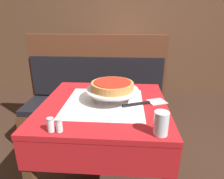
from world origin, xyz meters
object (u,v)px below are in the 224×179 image
object	(u,v)px
pizza_server	(146,103)
water_glass_near	(161,123)
pepper_shaker	(59,125)
condiment_caddy	(128,52)
dining_table_front	(104,120)
booth_bench	(95,112)
salt_shaker	(51,125)
dining_table_rear	(122,61)
pizza_pan_stand	(112,91)
deep_dish_pizza	(112,86)

from	to	relation	value
pizza_server	water_glass_near	distance (m)	0.35
pepper_shaker	condiment_caddy	distance (m)	2.01
dining_table_front	booth_bench	world-z (taller)	booth_bench
pizza_server	salt_shaker	world-z (taller)	salt_shaker
dining_table_rear	water_glass_near	world-z (taller)	water_glass_near
pizza_pan_stand	pizza_server	distance (m)	0.23
condiment_caddy	pizza_server	bearing A→B (deg)	-85.97
pepper_shaker	deep_dish_pizza	bearing A→B (deg)	59.64
pizza_server	water_glass_near	xyz separation A→B (m)	(0.03, -0.34, 0.05)
booth_bench	water_glass_near	bearing A→B (deg)	-66.01
condiment_caddy	pepper_shaker	bearing A→B (deg)	-99.34
dining_table_rear	condiment_caddy	size ratio (longest dim) A/B	4.35
dining_table_rear	pepper_shaker	world-z (taller)	pepper_shaker
dining_table_rear	pepper_shaker	bearing A→B (deg)	-96.91
water_glass_near	condiment_caddy	bearing A→B (deg)	94.32
dining_table_front	deep_dish_pizza	bearing A→B (deg)	38.01
booth_bench	pizza_pan_stand	xyz separation A→B (m)	(0.23, -0.71, 0.53)
dining_table_front	pizza_server	size ratio (longest dim) A/B	2.71
dining_table_front	pepper_shaker	size ratio (longest dim) A/B	11.64
water_glass_near	salt_shaker	xyz separation A→B (m)	(-0.52, -0.01, -0.02)
dining_table_rear	pizza_pan_stand	distance (m)	1.70
dining_table_rear	condiment_caddy	distance (m)	0.19
dining_table_rear	deep_dish_pizza	world-z (taller)	deep_dish_pizza
salt_shaker	pepper_shaker	xyz separation A→B (m)	(0.04, -0.00, -0.00)
dining_table_front	condiment_caddy	xyz separation A→B (m)	(0.15, 1.64, 0.16)
dining_table_front	condiment_caddy	distance (m)	1.65
dining_table_rear	pizza_server	size ratio (longest dim) A/B	2.79
booth_bench	pepper_shaker	bearing A→B (deg)	-89.56
pizza_server	salt_shaker	size ratio (longest dim) A/B	4.14
deep_dish_pizza	pizza_server	xyz separation A→B (m)	(0.22, -0.03, -0.10)
salt_shaker	pepper_shaker	distance (m)	0.04
salt_shaker	pepper_shaker	size ratio (longest dim) A/B	1.04
pizza_pan_stand	pepper_shaker	world-z (taller)	pizza_pan_stand
booth_bench	pepper_shaker	world-z (taller)	booth_bench
pizza_server	water_glass_near	size ratio (longest dim) A/B	2.53
pizza_server	pepper_shaker	size ratio (longest dim) A/B	4.29
dining_table_front	dining_table_rear	xyz separation A→B (m)	(0.08, 1.73, 0.02)
booth_bench	deep_dish_pizza	distance (m)	0.94
pepper_shaker	pizza_server	bearing A→B (deg)	38.76
booth_bench	water_glass_near	world-z (taller)	booth_bench
dining_table_front	deep_dish_pizza	world-z (taller)	deep_dish_pizza
booth_bench	water_glass_near	distance (m)	1.30
booth_bench	pizza_pan_stand	world-z (taller)	booth_bench
pizza_pan_stand	pizza_server	bearing A→B (deg)	-7.81
pizza_pan_stand	salt_shaker	distance (m)	0.47
dining_table_rear	booth_bench	distance (m)	1.07
dining_table_rear	deep_dish_pizza	xyz separation A→B (m)	(-0.03, -1.70, 0.21)
booth_bench	pizza_server	size ratio (longest dim) A/B	5.06
salt_shaker	dining_table_rear	bearing A→B (deg)	81.98
pepper_shaker	condiment_caddy	xyz separation A→B (m)	(0.33, 1.98, 0.01)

